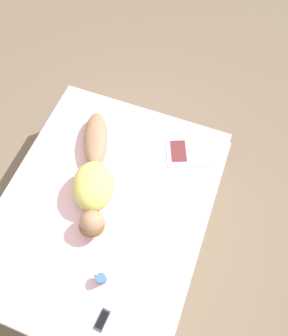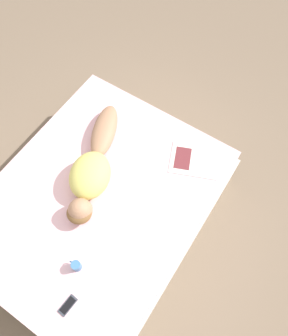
{
  "view_description": "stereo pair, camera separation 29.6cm",
  "coord_description": "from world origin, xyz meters",
  "views": [
    {
      "loc": [
        -0.68,
        0.8,
        3.27
      ],
      "look_at": [
        -0.21,
        -0.45,
        0.63
      ],
      "focal_mm": 35.0,
      "sensor_mm": 36.0,
      "label": 1
    },
    {
      "loc": [
        -0.94,
        0.67,
        3.27
      ],
      "look_at": [
        -0.21,
        -0.45,
        0.63
      ],
      "focal_mm": 35.0,
      "sensor_mm": 36.0,
      "label": 2
    }
  ],
  "objects": [
    {
      "name": "person",
      "position": [
        0.15,
        -0.17,
        0.68
      ],
      "size": [
        0.67,
        1.23,
        0.24
      ],
      "rotation": [
        0.0,
        0.0,
        0.39
      ],
      "color": "#A37556",
      "rests_on": "bed"
    },
    {
      "name": "open_magazine",
      "position": [
        -0.55,
        -0.79,
        0.58
      ],
      "size": [
        0.54,
        0.48,
        0.01
      ],
      "rotation": [
        0.0,
        0.0,
        0.39
      ],
      "color": "silver",
      "rests_on": "bed"
    },
    {
      "name": "bed",
      "position": [
        0.0,
        0.0,
        0.29
      ],
      "size": [
        1.82,
        2.29,
        0.58
      ],
      "color": "beige",
      "rests_on": "ground_plane"
    },
    {
      "name": "cell_phone",
      "position": [
        -0.36,
        0.83,
        0.58
      ],
      "size": [
        0.08,
        0.16,
        0.01
      ],
      "rotation": [
        0.0,
        0.0,
        -0.08
      ],
      "color": "#333842",
      "rests_on": "bed"
    },
    {
      "name": "ground_plane",
      "position": [
        0.0,
        0.0,
        0.0
      ],
      "size": [
        12.0,
        12.0,
        0.0
      ],
      "primitive_type": "plane",
      "color": "#7A6651"
    },
    {
      "name": "coffee_mug",
      "position": [
        -0.24,
        0.57,
        0.63
      ],
      "size": [
        0.11,
        0.07,
        0.1
      ],
      "color": "teal",
      "rests_on": "bed"
    }
  ]
}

